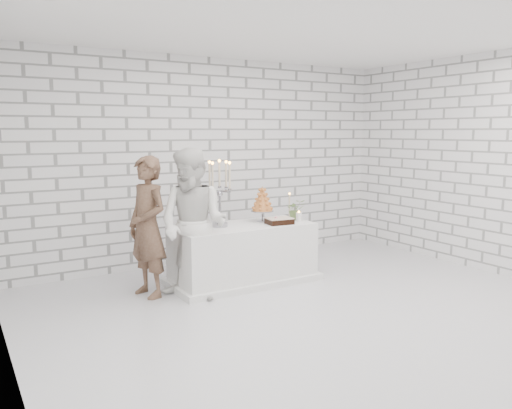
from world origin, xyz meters
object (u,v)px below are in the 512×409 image
(cake_table, at_px, (243,254))
(bride, at_px, (194,225))
(groom, at_px, (148,227))
(candelabra, at_px, (220,193))
(croquembouche, at_px, (262,204))

(cake_table, relative_size, bride, 1.03)
(groom, distance_m, bride, 0.56)
(candelabra, distance_m, croquembouche, 0.68)
(croquembouche, bearing_deg, candelabra, -175.66)
(bride, height_order, croquembouche, bride)
(bride, relative_size, croquembouche, 3.72)
(bride, distance_m, croquembouche, 1.22)
(bride, xyz_separation_m, croquembouche, (1.16, 0.38, 0.11))
(cake_table, height_order, croquembouche, croquembouche)
(candelabra, bearing_deg, groom, 176.85)
(groom, height_order, candelabra, groom)
(groom, bearing_deg, cake_table, 70.81)
(cake_table, distance_m, candelabra, 0.86)
(cake_table, height_order, bride, bride)
(croquembouche, bearing_deg, bride, -162.09)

